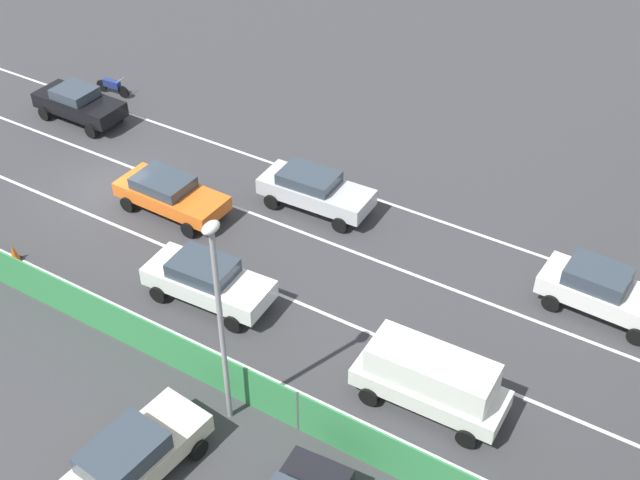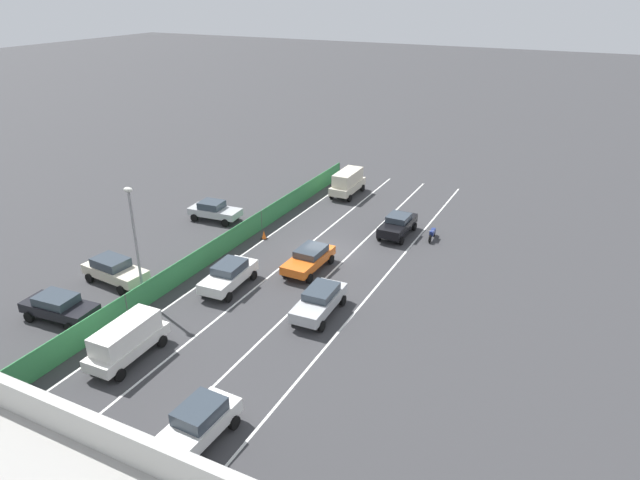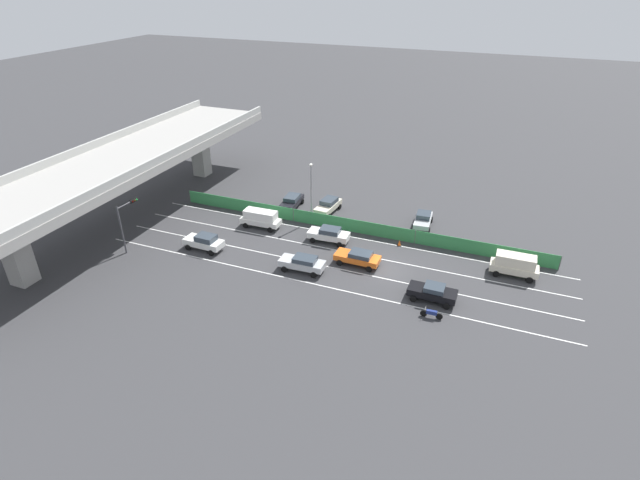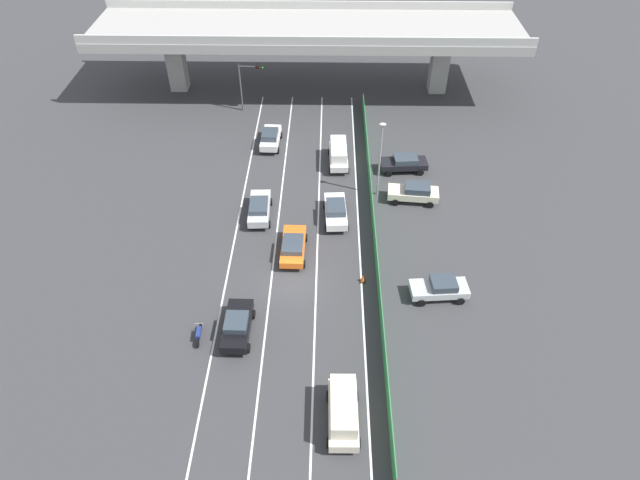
{
  "view_description": "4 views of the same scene",
  "coord_description": "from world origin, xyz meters",
  "px_view_note": "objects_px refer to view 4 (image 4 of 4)",
  "views": [
    {
      "loc": [
        19.62,
        22.27,
        19.85
      ],
      "look_at": [
        0.41,
        10.52,
        1.95
      ],
      "focal_mm": 46.56,
      "sensor_mm": 36.0,
      "label": 1
    },
    {
      "loc": [
        -16.33,
        33.84,
        17.89
      ],
      "look_at": [
        -0.92,
        2.99,
        2.29
      ],
      "focal_mm": 31.99,
      "sensor_mm": 36.0,
      "label": 2
    },
    {
      "loc": [
        -42.07,
        -9.46,
        27.0
      ],
      "look_at": [
        -0.42,
        7.27,
        2.14
      ],
      "focal_mm": 27.93,
      "sensor_mm": 36.0,
      "label": 3
    },
    {
      "loc": [
        2.54,
        -29.79,
        30.75
      ],
      "look_at": [
        1.97,
        3.1,
        1.6
      ],
      "focal_mm": 31.3,
      "sensor_mm": 36.0,
      "label": 4
    }
  ],
  "objects_px": {
    "car_hatchback_white": "(271,137)",
    "parked_wagon_silver": "(440,288)",
    "street_lamp": "(380,153)",
    "traffic_cone": "(363,278)",
    "car_taxi_orange": "(293,246)",
    "car_van_cream": "(343,410)",
    "parked_sedan_dark": "(404,163)",
    "car_sedan_silver": "(259,208)",
    "motorcycle": "(199,334)",
    "parked_sedan_cream": "(414,192)",
    "car_van_white": "(339,153)",
    "car_sedan_black": "(237,325)",
    "traffic_light": "(248,78)",
    "car_sedan_white": "(336,211)"
  },
  "relations": [
    {
      "from": "car_hatchback_white",
      "to": "motorcycle",
      "type": "xyz_separation_m",
      "value": [
        -2.87,
        -25.03,
        -0.49
      ]
    },
    {
      "from": "car_taxi_orange",
      "to": "traffic_light",
      "type": "distance_m",
      "value": 24.62
    },
    {
      "from": "car_taxi_orange",
      "to": "car_hatchback_white",
      "type": "relative_size",
      "value": 1.05
    },
    {
      "from": "car_sedan_black",
      "to": "traffic_cone",
      "type": "distance_m",
      "value": 10.33
    },
    {
      "from": "traffic_cone",
      "to": "traffic_light",
      "type": "bearing_deg",
      "value": 113.35
    },
    {
      "from": "car_van_cream",
      "to": "motorcycle",
      "type": "height_order",
      "value": "car_van_cream"
    },
    {
      "from": "car_hatchback_white",
      "to": "parked_sedan_dark",
      "type": "height_order",
      "value": "car_hatchback_white"
    },
    {
      "from": "motorcycle",
      "to": "traffic_cone",
      "type": "bearing_deg",
      "value": 26.33
    },
    {
      "from": "car_sedan_black",
      "to": "car_sedan_white",
      "type": "bearing_deg",
      "value": 61.81
    },
    {
      "from": "traffic_light",
      "to": "car_van_cream",
      "type": "bearing_deg",
      "value": -75.69
    },
    {
      "from": "car_sedan_silver",
      "to": "car_van_cream",
      "type": "bearing_deg",
      "value": -70.49
    },
    {
      "from": "parked_wagon_silver",
      "to": "parked_sedan_cream",
      "type": "distance_m",
      "value": 11.72
    },
    {
      "from": "street_lamp",
      "to": "parked_sedan_cream",
      "type": "bearing_deg",
      "value": -16.0
    },
    {
      "from": "car_van_cream",
      "to": "car_sedan_silver",
      "type": "xyz_separation_m",
      "value": [
        -6.98,
        19.69,
        -0.36
      ]
    },
    {
      "from": "car_hatchback_white",
      "to": "parked_wagon_silver",
      "type": "relative_size",
      "value": 1.0
    },
    {
      "from": "parked_wagon_silver",
      "to": "parked_sedan_dark",
      "type": "xyz_separation_m",
      "value": [
        -1.09,
        16.47,
        0.0
      ]
    },
    {
      "from": "car_sedan_black",
      "to": "car_taxi_orange",
      "type": "relative_size",
      "value": 0.95
    },
    {
      "from": "car_van_white",
      "to": "street_lamp",
      "type": "distance_m",
      "value": 6.88
    },
    {
      "from": "car_van_cream",
      "to": "parked_wagon_silver",
      "type": "distance_m",
      "value": 12.79
    },
    {
      "from": "car_taxi_orange",
      "to": "parked_sedan_cream",
      "type": "relative_size",
      "value": 1.0
    },
    {
      "from": "car_van_cream",
      "to": "parked_sedan_dark",
      "type": "distance_m",
      "value": 27.67
    },
    {
      "from": "car_sedan_black",
      "to": "motorcycle",
      "type": "xyz_separation_m",
      "value": [
        -2.64,
        -0.45,
        -0.44
      ]
    },
    {
      "from": "parked_sedan_dark",
      "to": "traffic_light",
      "type": "height_order",
      "value": "traffic_light"
    },
    {
      "from": "street_lamp",
      "to": "traffic_cone",
      "type": "relative_size",
      "value": 10.65
    },
    {
      "from": "car_hatchback_white",
      "to": "traffic_cone",
      "type": "relative_size",
      "value": 6.39
    },
    {
      "from": "car_van_cream",
      "to": "motorcycle",
      "type": "relative_size",
      "value": 2.35
    },
    {
      "from": "car_sedan_black",
      "to": "traffic_light",
      "type": "relative_size",
      "value": 0.8
    },
    {
      "from": "traffic_cone",
      "to": "car_hatchback_white",
      "type": "bearing_deg",
      "value": 114.09
    },
    {
      "from": "car_sedan_black",
      "to": "car_sedan_silver",
      "type": "bearing_deg",
      "value": 88.99
    },
    {
      "from": "motorcycle",
      "to": "parked_sedan_cream",
      "type": "bearing_deg",
      "value": 44.08
    },
    {
      "from": "car_hatchback_white",
      "to": "parked_wagon_silver",
      "type": "distance_m",
      "value": 25.19
    },
    {
      "from": "car_hatchback_white",
      "to": "car_sedan_white",
      "type": "distance_m",
      "value": 13.55
    },
    {
      "from": "car_sedan_black",
      "to": "motorcycle",
      "type": "height_order",
      "value": "car_sedan_black"
    },
    {
      "from": "motorcycle",
      "to": "parked_wagon_silver",
      "type": "height_order",
      "value": "parked_wagon_silver"
    },
    {
      "from": "traffic_light",
      "to": "street_lamp",
      "type": "height_order",
      "value": "street_lamp"
    },
    {
      "from": "car_sedan_black",
      "to": "car_sedan_silver",
      "type": "height_order",
      "value": "car_sedan_black"
    },
    {
      "from": "parked_sedan_cream",
      "to": "parked_sedan_dark",
      "type": "height_order",
      "value": "parked_sedan_cream"
    },
    {
      "from": "car_taxi_orange",
      "to": "traffic_light",
      "type": "height_order",
      "value": "traffic_light"
    },
    {
      "from": "traffic_cone",
      "to": "car_taxi_orange",
      "type": "bearing_deg",
      "value": 151.28
    },
    {
      "from": "car_van_white",
      "to": "traffic_cone",
      "type": "relative_size",
      "value": 6.85
    },
    {
      "from": "parked_sedan_dark",
      "to": "street_lamp",
      "type": "height_order",
      "value": "street_lamp"
    },
    {
      "from": "car_taxi_orange",
      "to": "street_lamp",
      "type": "relative_size",
      "value": 0.63
    },
    {
      "from": "car_taxi_orange",
      "to": "street_lamp",
      "type": "height_order",
      "value": "street_lamp"
    },
    {
      "from": "street_lamp",
      "to": "traffic_cone",
      "type": "xyz_separation_m",
      "value": [
        -1.77,
        -11.21,
        -4.12
      ]
    },
    {
      "from": "car_sedan_silver",
      "to": "street_lamp",
      "type": "bearing_deg",
      "value": 18.21
    },
    {
      "from": "car_sedan_silver",
      "to": "car_sedan_black",
      "type": "bearing_deg",
      "value": -91.01
    },
    {
      "from": "motorcycle",
      "to": "parked_sedan_dark",
      "type": "bearing_deg",
      "value": 52.27
    },
    {
      "from": "car_van_cream",
      "to": "car_van_white",
      "type": "relative_size",
      "value": 0.97
    },
    {
      "from": "street_lamp",
      "to": "car_hatchback_white",
      "type": "bearing_deg",
      "value": 142.03
    },
    {
      "from": "car_sedan_silver",
      "to": "street_lamp",
      "type": "distance_m",
      "value": 11.52
    }
  ]
}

